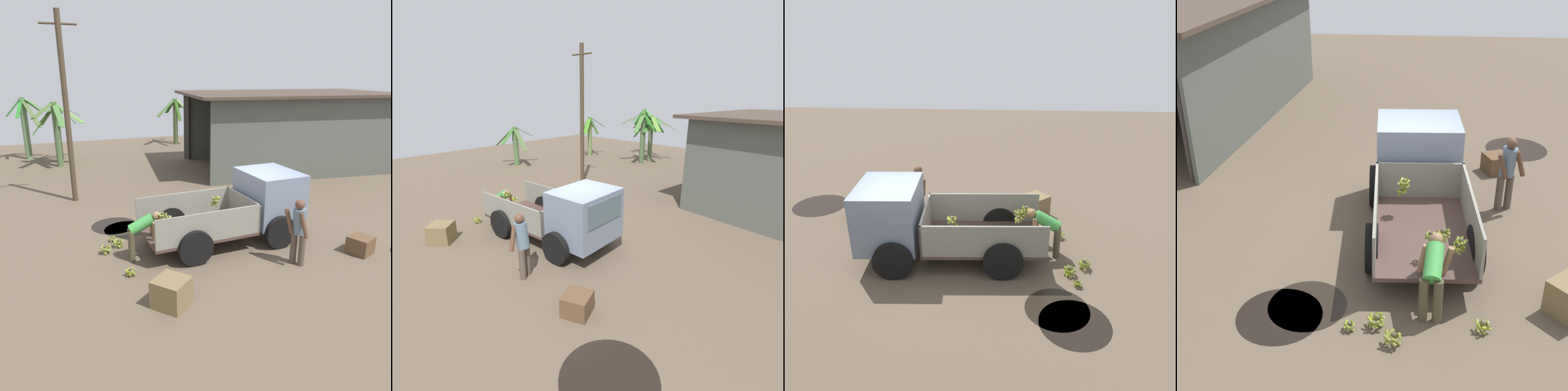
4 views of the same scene
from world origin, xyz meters
TOP-DOWN VIEW (x-y plane):
  - ground at (0.00, 0.00)m, footprint 36.00×36.00m
  - mud_patch_0 at (-3.27, 1.53)m, footprint 1.30×1.30m
  - mud_patch_1 at (-3.55, 1.93)m, footprint 1.38×1.38m
  - cargo_truck at (0.02, -0.24)m, footprint 4.42×2.22m
  - warehouse_shed at (6.11, 6.97)m, footprint 10.49×7.41m
  - utility_pole at (-4.52, 4.86)m, footprint 1.17×0.19m
  - banana_palm_1 at (-6.41, 13.09)m, footprint 2.45×1.84m
  - banana_palm_2 at (-4.82, 11.55)m, footprint 2.52×2.59m
  - banana_palm_4 at (-4.90, 10.68)m, footprint 2.10×2.48m
  - banana_palm_5 at (2.42, 14.80)m, footprint 2.46×2.63m
  - person_foreground_visitor at (0.24, -2.08)m, footprint 0.52×0.68m
  - person_worker_loading at (-3.22, -0.48)m, footprint 0.85×0.61m
  - banana_bunch_on_ground_0 at (-3.66, -1.27)m, footprint 0.25×0.25m
  - banana_bunch_on_ground_1 at (-3.68, 0.37)m, footprint 0.30×0.30m
  - banana_bunch_on_ground_2 at (-4.06, 0.09)m, footprint 0.31×0.30m
  - banana_bunch_on_ground_3 at (-3.80, 0.77)m, footprint 0.19×0.18m
  - wooden_crate_0 at (-3.11, -2.71)m, footprint 0.91×0.91m
  - wooden_crate_1 at (2.15, -2.14)m, footprint 0.71×0.71m

SIDE VIEW (x-z plane):
  - ground at x=0.00m, z-range 0.00..0.00m
  - mud_patch_0 at x=-3.27m, z-range 0.00..0.01m
  - mud_patch_1 at x=-3.55m, z-range 0.00..0.01m
  - banana_bunch_on_ground_3 at x=-3.80m, z-range 0.01..0.17m
  - banana_bunch_on_ground_0 at x=-3.66m, z-range 0.01..0.22m
  - banana_bunch_on_ground_1 at x=-3.68m, z-range 0.01..0.25m
  - banana_bunch_on_ground_2 at x=-4.06m, z-range 0.02..0.26m
  - wooden_crate_1 at x=2.15m, z-range 0.00..0.45m
  - wooden_crate_0 at x=-3.11m, z-range 0.00..0.59m
  - person_worker_loading at x=-3.22m, z-range 0.14..1.35m
  - person_foreground_visitor at x=0.24m, z-range 0.09..1.76m
  - cargo_truck at x=0.02m, z-range 0.05..1.92m
  - banana_palm_5 at x=2.42m, z-range 0.13..3.04m
  - banana_palm_2 at x=-4.82m, z-range 0.18..3.15m
  - banana_palm_4 at x=-4.90m, z-range 0.13..3.28m
  - banana_palm_1 at x=-6.41m, z-range 0.10..3.35m
  - warehouse_shed at x=6.11m, z-range 0.78..4.37m
  - utility_pole at x=-4.52m, z-range 0.07..6.48m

